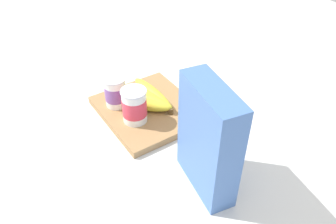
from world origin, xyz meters
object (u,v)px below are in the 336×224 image
at_px(yogurt_cup_front, 134,106).
at_px(banana_bunch, 146,99).
at_px(cutting_board, 149,110).
at_px(cereal_box, 208,141).
at_px(yogurt_cup_back, 115,92).

height_order(yogurt_cup_front, banana_bunch, yogurt_cup_front).
bearing_deg(yogurt_cup_front, banana_bunch, -52.81).
height_order(cutting_board, cereal_box, cereal_box).
height_order(cereal_box, banana_bunch, cereal_box).
distance_m(yogurt_cup_front, yogurt_cup_back, 0.09).
bearing_deg(cereal_box, yogurt_cup_front, -162.18).
height_order(yogurt_cup_front, yogurt_cup_back, yogurt_cup_front).
relative_size(yogurt_cup_front, banana_bunch, 0.49).
distance_m(cutting_board, yogurt_cup_front, 0.09).
bearing_deg(banana_bunch, yogurt_cup_front, 127.19).
bearing_deg(cereal_box, yogurt_cup_back, -162.36).
xyz_separation_m(cutting_board, yogurt_cup_back, (0.06, 0.07, 0.06)).
relative_size(cutting_board, cereal_box, 1.07).
xyz_separation_m(cutting_board, yogurt_cup_front, (-0.03, 0.06, 0.06)).
relative_size(cereal_box, yogurt_cup_back, 2.92).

